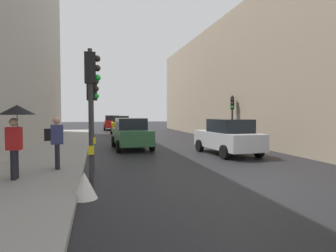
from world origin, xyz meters
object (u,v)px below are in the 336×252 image
object	(u,v)px
traffic_light_near_left	(91,92)
pedestrian_with_grey_backpack	(56,140)
traffic_light_mid_street	(232,110)
warning_sign_triangle	(84,185)
traffic_light_near_right	(93,104)
car_yellow_taxi	(121,124)
car_green_estate	(131,134)
pedestrian_with_umbrella	(16,121)
car_silver_hatchback	(228,137)
car_red_sedan	(112,123)

from	to	relation	value
traffic_light_near_left	pedestrian_with_grey_backpack	world-z (taller)	traffic_light_near_left
traffic_light_near_left	pedestrian_with_grey_backpack	xyz separation A→B (m)	(-1.23, 2.19, -1.47)
traffic_light_mid_street	warning_sign_triangle	bearing A→B (deg)	-130.41
traffic_light_near_right	car_yellow_taxi	world-z (taller)	traffic_light_near_right
car_green_estate	traffic_light_near_left	bearing A→B (deg)	-103.73
traffic_light_mid_street	car_yellow_taxi	bearing A→B (deg)	118.94
traffic_light_near_left	pedestrian_with_umbrella	distance (m)	2.41
pedestrian_with_grey_backpack	warning_sign_triangle	size ratio (longest dim) A/B	2.72
traffic_light_near_left	warning_sign_triangle	distance (m)	2.53
traffic_light_near_left	pedestrian_with_grey_backpack	bearing A→B (deg)	119.20
traffic_light_mid_street	traffic_light_near_left	bearing A→B (deg)	-132.71
traffic_light_mid_street	car_green_estate	size ratio (longest dim) A/B	0.76
traffic_light_near_left	car_silver_hatchback	xyz separation A→B (m)	(6.47, 5.01, -1.75)
traffic_light_near_right	pedestrian_with_grey_backpack	bearing A→B (deg)	-157.39
traffic_light_near_right	pedestrian_with_grey_backpack	size ratio (longest dim) A/B	1.96
pedestrian_with_grey_backpack	warning_sign_triangle	bearing A→B (deg)	-71.96
car_silver_hatchback	car_yellow_taxi	world-z (taller)	same
car_red_sedan	pedestrian_with_grey_backpack	distance (m)	25.67
traffic_light_near_left	car_red_sedan	xyz separation A→B (m)	(1.96, 27.66, -1.75)
traffic_light_near_right	car_green_estate	size ratio (longest dim) A/B	0.81
traffic_light_near_right	pedestrian_with_grey_backpack	xyz separation A→B (m)	(-1.22, -0.51, -1.23)
car_yellow_taxi	traffic_light_near_right	bearing A→B (deg)	-97.51
traffic_light_near_left	car_green_estate	size ratio (longest dim) A/B	0.89
car_green_estate	pedestrian_with_grey_backpack	size ratio (longest dim) A/B	2.41
car_silver_hatchback	car_green_estate	distance (m)	5.61
pedestrian_with_umbrella	warning_sign_triangle	xyz separation A→B (m)	(1.93, -1.89, -1.52)
warning_sign_triangle	pedestrian_with_umbrella	bearing A→B (deg)	135.57
traffic_light_mid_street	car_red_sedan	bearing A→B (deg)	111.81
traffic_light_near_left	car_yellow_taxi	size ratio (longest dim) A/B	0.89
traffic_light_mid_street	car_yellow_taxi	size ratio (longest dim) A/B	0.76
traffic_light_near_right	traffic_light_mid_street	world-z (taller)	traffic_light_near_right
car_red_sedan	warning_sign_triangle	distance (m)	28.78
car_green_estate	car_yellow_taxi	bearing A→B (deg)	88.13
car_silver_hatchback	pedestrian_with_umbrella	distance (m)	9.58
car_green_estate	pedestrian_with_umbrella	xyz separation A→B (m)	(-4.18, -7.63, 0.96)
traffic_light_near_right	car_yellow_taxi	bearing A→B (deg)	82.49
car_yellow_taxi	pedestrian_with_umbrella	world-z (taller)	pedestrian_with_umbrella
traffic_light_mid_street	pedestrian_with_umbrella	world-z (taller)	traffic_light_mid_street
car_yellow_taxi	pedestrian_with_umbrella	xyz separation A→B (m)	(-4.61, -20.88, 0.96)
car_yellow_taxi	traffic_light_mid_street	bearing A→B (deg)	-61.06
car_red_sedan	pedestrian_with_grey_backpack	xyz separation A→B (m)	(-3.18, -25.47, 0.29)
traffic_light_mid_street	warning_sign_triangle	xyz separation A→B (m)	(-9.26, -10.88, -1.91)
car_yellow_taxi	pedestrian_with_grey_backpack	distance (m)	19.90
pedestrian_with_grey_backpack	traffic_light_mid_street	bearing A→B (deg)	36.57
car_silver_hatchback	traffic_light_near_left	bearing A→B (deg)	-142.24
car_yellow_taxi	warning_sign_triangle	xyz separation A→B (m)	(-2.68, -22.77, -0.55)
car_green_estate	car_red_sedan	world-z (taller)	same
pedestrian_with_grey_backpack	pedestrian_with_umbrella	bearing A→B (deg)	-123.40
traffic_light_near_left	traffic_light_mid_street	size ratio (longest dim) A/B	1.18
traffic_light_near_left	warning_sign_triangle	xyz separation A→B (m)	(-0.17, -1.03, -2.31)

